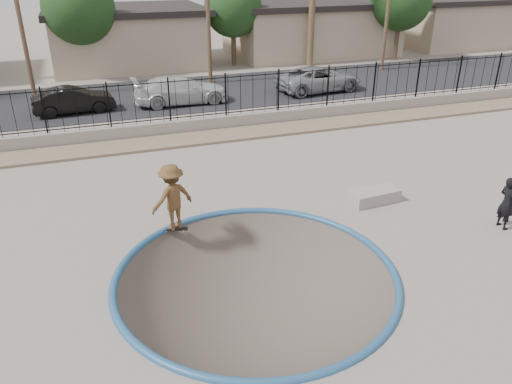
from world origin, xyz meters
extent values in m
cube|color=slate|center=(0.00, 12.00, -1.10)|extent=(120.00, 120.00, 2.20)
torus|color=#26537C|center=(0.00, -1.00, 0.00)|extent=(7.04, 7.04, 0.20)
cube|color=#877159|center=(0.00, 9.20, 0.06)|extent=(42.00, 1.60, 0.11)
cube|color=gray|center=(0.00, 10.30, 0.30)|extent=(42.00, 0.45, 0.60)
cube|color=black|center=(0.00, 10.30, 0.72)|extent=(40.00, 0.04, 0.03)
cube|color=black|center=(0.00, 10.30, 2.30)|extent=(40.00, 0.04, 0.04)
cube|color=black|center=(0.00, 17.00, 0.02)|extent=(90.00, 8.00, 0.04)
cube|color=tan|center=(0.00, 26.50, 1.75)|extent=(10.00, 8.00, 3.50)
cube|color=black|center=(0.00, 26.50, 3.70)|extent=(10.60, 8.60, 0.40)
cube|color=tan|center=(14.00, 26.50, 1.75)|extent=(12.00, 8.00, 3.50)
cube|color=black|center=(14.00, 26.50, 3.70)|extent=(12.60, 8.60, 0.40)
cube|color=tan|center=(28.00, 26.50, 1.75)|extent=(11.00, 8.00, 3.50)
cylinder|color=#473323|center=(-6.00, 19.00, 4.50)|extent=(0.24, 0.24, 9.00)
cylinder|color=#473323|center=(4.00, 19.00, 4.75)|extent=(0.24, 0.24, 9.50)
cylinder|color=#473323|center=(16.00, 19.00, 4.50)|extent=(0.24, 0.24, 9.00)
cylinder|color=#473323|center=(-3.00, 23.00, 1.50)|extent=(0.34, 0.34, 3.00)
sphere|color=#143311|center=(-3.00, 23.00, 4.20)|extent=(4.32, 4.32, 4.32)
cylinder|color=#473323|center=(7.00, 24.00, 1.38)|extent=(0.34, 0.34, 2.75)
sphere|color=#143311|center=(7.00, 24.00, 3.85)|extent=(3.96, 3.96, 3.96)
cylinder|color=#473323|center=(19.00, 22.00, 1.50)|extent=(0.34, 0.34, 3.00)
sphere|color=#143311|center=(19.00, 22.00, 4.20)|extent=(4.32, 4.32, 4.32)
imported|color=brown|center=(-1.47, 1.84, 0.96)|extent=(1.42, 1.10, 1.93)
cube|color=black|center=(-1.47, 1.84, 0.06)|extent=(0.76, 0.38, 0.02)
cylinder|color=silver|center=(-1.73, 1.84, 0.02)|extent=(0.05, 0.04, 0.05)
cylinder|color=silver|center=(-1.69, 1.97, 0.02)|extent=(0.05, 0.04, 0.05)
cylinder|color=silver|center=(-1.25, 1.71, 0.02)|extent=(0.05, 0.04, 0.05)
cylinder|color=silver|center=(-1.21, 1.84, 0.02)|extent=(0.05, 0.04, 0.05)
imported|color=black|center=(7.50, -1.05, 0.78)|extent=(0.40, 0.59, 1.57)
cube|color=gray|center=(4.86, 1.59, 0.20)|extent=(1.65, 0.83, 0.40)
imported|color=black|center=(-3.94, 15.00, 0.67)|extent=(3.98, 1.71, 1.27)
imported|color=silver|center=(1.39, 15.00, 0.75)|extent=(4.93, 2.05, 1.42)
imported|color=#97999F|center=(9.34, 15.00, 0.72)|extent=(5.16, 2.78, 1.38)
camera|label=1|loc=(-3.33, -10.61, 7.13)|focal=35.00mm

